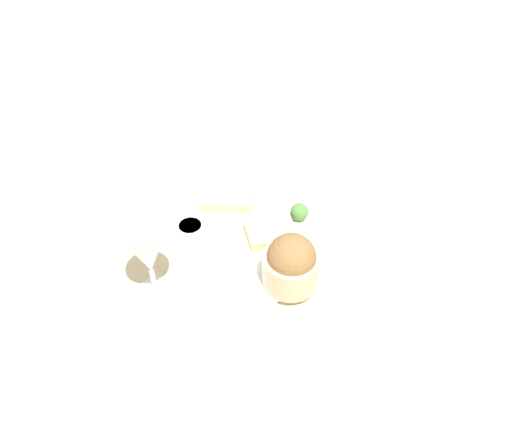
% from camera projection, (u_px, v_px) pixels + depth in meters
% --- Properties ---
extents(ground_plane, '(4.00, 4.00, 0.00)m').
position_uv_depth(ground_plane, '(256.00, 233.00, 0.92)').
color(ground_plane, '#C6B289').
extents(dinner_plate, '(0.33, 0.33, 0.01)m').
position_uv_depth(dinner_plate, '(256.00, 230.00, 0.92)').
color(dinner_plate, white).
rests_on(dinner_plate, ground_plane).
extents(salad_bowl, '(0.09, 0.09, 0.10)m').
position_uv_depth(salad_bowl, '(293.00, 262.00, 0.79)').
color(salad_bowl, tan).
rests_on(salad_bowl, dinner_plate).
extents(sauce_ramekin, '(0.05, 0.05, 0.03)m').
position_uv_depth(sauce_ramekin, '(191.00, 230.00, 0.88)').
color(sauce_ramekin, beige).
rests_on(sauce_ramekin, dinner_plate).
extents(cheese_toast_near, '(0.12, 0.11, 0.03)m').
position_uv_depth(cheese_toast_near, '(226.00, 195.00, 0.96)').
color(cheese_toast_near, tan).
rests_on(cheese_toast_near, dinner_plate).
extents(cheese_toast_far, '(0.10, 0.08, 0.03)m').
position_uv_depth(cheese_toast_far, '(271.00, 231.00, 0.89)').
color(cheese_toast_far, tan).
rests_on(cheese_toast_far, dinner_plate).
extents(wine_glass, '(0.08, 0.08, 0.16)m').
position_uv_depth(wine_glass, '(147.00, 252.00, 0.74)').
color(wine_glass, silver).
rests_on(wine_glass, ground_plane).
extents(garnish, '(0.03, 0.03, 0.03)m').
position_uv_depth(garnish, '(299.00, 212.00, 0.92)').
color(garnish, '#477533').
rests_on(garnish, dinner_plate).
extents(napkin, '(0.18, 0.19, 0.01)m').
position_uv_depth(napkin, '(332.00, 158.00, 1.08)').
color(napkin, beige).
rests_on(napkin, ground_plane).
extents(fork, '(0.13, 0.11, 0.01)m').
position_uv_depth(fork, '(362.00, 321.00, 0.78)').
color(fork, silver).
rests_on(fork, ground_plane).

